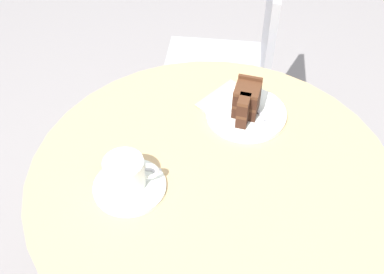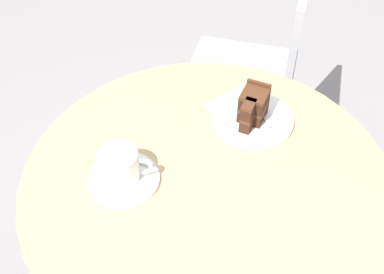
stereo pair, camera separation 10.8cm
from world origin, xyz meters
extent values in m
cylinder|color=tan|center=(0.00, 0.00, 0.68)|extent=(0.83, 0.83, 0.03)
cylinder|color=#B7B7BC|center=(0.00, 0.00, 0.34)|extent=(0.07, 0.07, 0.65)
cylinder|color=silver|center=(-0.18, -0.02, 0.70)|extent=(0.16, 0.16, 0.01)
cylinder|color=silver|center=(-0.19, -0.02, 0.74)|extent=(0.09, 0.09, 0.07)
cylinder|color=beige|center=(-0.19, -0.02, 0.78)|extent=(0.08, 0.08, 0.00)
torus|color=silver|center=(-0.14, -0.02, 0.74)|extent=(0.05, 0.01, 0.05)
cube|color=#B7B7BC|center=(-0.17, 0.02, 0.71)|extent=(0.08, 0.03, 0.00)
ellipsoid|color=#B7B7BC|center=(-0.12, 0.01, 0.71)|extent=(0.02, 0.02, 0.00)
cylinder|color=silver|center=(0.10, 0.18, 0.71)|extent=(0.20, 0.20, 0.01)
cube|color=#381E14|center=(0.10, 0.18, 0.73)|extent=(0.08, 0.08, 0.03)
cube|color=#381E14|center=(0.09, 0.14, 0.73)|extent=(0.04, 0.05, 0.03)
cube|color=#4C2B19|center=(0.10, 0.18, 0.75)|extent=(0.08, 0.08, 0.01)
cube|color=#4C2B19|center=(0.09, 0.14, 0.75)|extent=(0.04, 0.05, 0.01)
cube|color=#381E14|center=(0.10, 0.18, 0.77)|extent=(0.08, 0.08, 0.03)
cube|color=#381E14|center=(0.09, 0.14, 0.77)|extent=(0.04, 0.05, 0.03)
cube|color=#4C2B19|center=(0.10, 0.18, 0.79)|extent=(0.08, 0.08, 0.01)
cube|color=#4C2B19|center=(0.09, 0.14, 0.79)|extent=(0.04, 0.05, 0.01)
cube|color=#4C2B19|center=(0.11, 0.21, 0.76)|extent=(0.06, 0.03, 0.09)
cube|color=#B7B7BC|center=(0.13, 0.19, 0.71)|extent=(0.04, 0.10, 0.00)
cube|color=#B7B7BC|center=(0.15, 0.13, 0.71)|extent=(0.03, 0.04, 0.00)
cube|color=tan|center=(0.09, 0.20, 0.70)|extent=(0.22, 0.22, 0.00)
cube|color=tan|center=(0.08, 0.22, 0.70)|extent=(0.20, 0.20, 0.00)
cylinder|color=#9E9EA3|center=(-0.03, 0.90, 0.21)|extent=(0.02, 0.02, 0.42)
cylinder|color=#9E9EA3|center=(-0.09, 0.58, 0.21)|extent=(0.02, 0.02, 0.42)
cylinder|color=#9E9EA3|center=(0.29, 0.84, 0.21)|extent=(0.02, 0.02, 0.42)
cylinder|color=#9E9EA3|center=(0.23, 0.52, 0.21)|extent=(0.02, 0.02, 0.42)
cube|color=#9E9EA3|center=(0.10, 0.71, 0.43)|extent=(0.45, 0.45, 0.02)
cube|color=#9E9EA3|center=(0.27, 0.67, 0.63)|extent=(0.10, 0.36, 0.38)
camera|label=1|loc=(-0.10, -0.68, 1.52)|focal=45.00mm
camera|label=2|loc=(0.01, -0.68, 1.52)|focal=45.00mm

